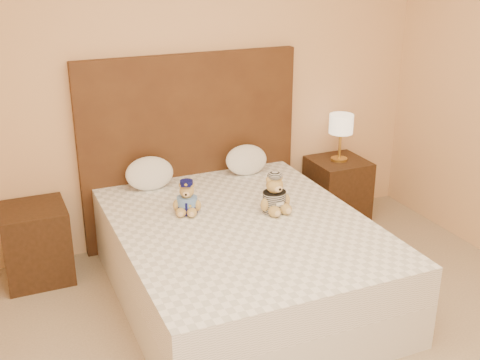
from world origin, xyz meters
The scene contains 10 objects.
room_walls centered at (0.00, 0.46, 1.81)m, with size 4.04×4.52×2.72m.
bed centered at (0.00, 1.20, 0.28)m, with size 1.60×2.00×0.55m.
headboard centered at (0.00, 2.21, 0.75)m, with size 1.75×0.08×1.50m, color #4F2E17.
nightstand_left centered at (-1.25, 2.00, 0.28)m, with size 0.45×0.45×0.55m, color #3C2213.
nightstand_right centered at (1.25, 2.00, 0.28)m, with size 0.45×0.45×0.55m, color #3C2213.
lamp centered at (1.25, 2.00, 0.85)m, with size 0.20×0.20×0.40m.
teddy_police centered at (-0.28, 1.49, 0.67)m, with size 0.20×0.19×0.23m, color #A78341, non-canonical shape.
teddy_prisoner centered at (0.27, 1.28, 0.68)m, with size 0.24×0.23×0.27m, color #A78341, non-canonical shape.
pillow_left centered at (-0.39, 2.03, 0.68)m, with size 0.36×0.24×0.26m, color white.
pillow_right centered at (0.40, 2.03, 0.67)m, with size 0.35×0.23×0.25m, color white.
Camera 1 is at (-1.44, -2.08, 2.25)m, focal length 45.00 mm.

